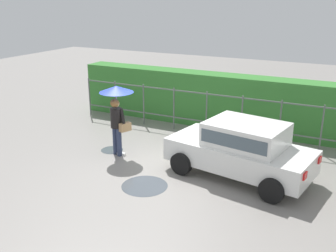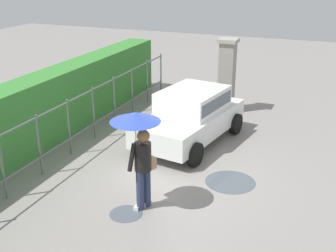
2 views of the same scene
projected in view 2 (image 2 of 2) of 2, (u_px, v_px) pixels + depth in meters
The scene contains 8 objects.
ground_plane at pixel (175, 173), 10.47m from camera, with size 40.00×40.00×0.00m, color gray.
car at pixel (191, 114), 12.02m from camera, with size 3.93×2.36×1.48m.
pedestrian at pixel (139, 139), 8.49m from camera, with size 0.99×0.99×2.07m.
gate_pillar at pixel (227, 75), 14.32m from camera, with size 0.60×0.60×2.42m.
fence_section at pixel (82, 117), 11.71m from camera, with size 11.03×0.05×1.50m.
hedge_row at pixel (48, 108), 12.03m from camera, with size 11.98×0.90×1.90m, color #387F33.
puddle_near at pixel (230, 182), 10.04m from camera, with size 1.16×1.16×0.00m, color #4C545B.
puddle_far at pixel (126, 214), 8.78m from camera, with size 0.67×0.67×0.00m, color #4C545B.
Camera 2 is at (-8.77, -3.32, 4.79)m, focal length 46.83 mm.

